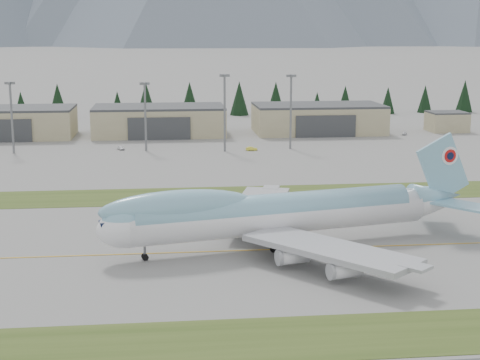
{
  "coord_description": "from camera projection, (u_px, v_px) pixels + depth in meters",
  "views": [
    {
      "loc": [
        -14.58,
        -122.62,
        37.51
      ],
      "look_at": [
        1.29,
        22.8,
        8.0
      ],
      "focal_mm": 55.0,
      "sensor_mm": 36.0,
      "label": 1
    }
  ],
  "objects": [
    {
      "name": "hangar_left",
      "position": [
        7.0,
        122.0,
        266.01
      ],
      "size": [
        48.0,
        26.6,
        10.8
      ],
      "color": "tan",
      "rests_on": "ground"
    },
    {
      "name": "service_vehicle_c",
      "position": [
        404.0,
        135.0,
        272.92
      ],
      "size": [
        3.04,
        4.34,
        1.17
      ],
      "primitive_type": "imported",
      "rotation": [
        0.0,
        0.0,
        -0.39
      ],
      "color": "silver",
      "rests_on": "ground"
    },
    {
      "name": "conifer_belt",
      "position": [
        199.0,
        100.0,
        335.63
      ],
      "size": [
        267.53,
        14.52,
        15.53
      ],
      "color": "black",
      "rests_on": "ground"
    },
    {
      "name": "boeing_747_freighter",
      "position": [
        276.0,
        213.0,
        129.37
      ],
      "size": [
        72.33,
        60.75,
        18.98
      ],
      "rotation": [
        0.0,
        0.0,
        0.22
      ],
      "color": "white",
      "rests_on": "ground"
    },
    {
      "name": "hangar_right",
      "position": [
        318.0,
        118.0,
        278.24
      ],
      "size": [
        48.0,
        26.6,
        10.8
      ],
      "color": "tan",
      "rests_on": "ground"
    },
    {
      "name": "grass_strip_far",
      "position": [
        224.0,
        195.0,
        172.31
      ],
      "size": [
        400.0,
        18.0,
        0.08
      ],
      "primitive_type": "cube",
      "color": "#374D1B",
      "rests_on": "ground"
    },
    {
      "name": "floodlight_masts",
      "position": [
        186.0,
        101.0,
        233.65
      ],
      "size": [
        206.94,
        7.97,
        24.51
      ],
      "color": "slate",
      "rests_on": "ground"
    },
    {
      "name": "grass_strip_near",
      "position": [
        283.0,
        339.0,
        91.42
      ],
      "size": [
        400.0,
        14.0,
        0.08
      ],
      "primitive_type": "cube",
      "color": "#374D1B",
      "rests_on": "ground"
    },
    {
      "name": "service_vehicle_b",
      "position": [
        251.0,
        151.0,
        236.86
      ],
      "size": [
        3.83,
        1.55,
        1.24
      ],
      "primitive_type": "imported",
      "rotation": [
        0.0,
        0.0,
        1.51
      ],
      "color": "yellow",
      "rests_on": "ground"
    },
    {
      "name": "hangar_center",
      "position": [
        159.0,
        120.0,
        271.86
      ],
      "size": [
        48.0,
        26.6,
        10.8
      ],
      "color": "tan",
      "rests_on": "ground"
    },
    {
      "name": "taxiway_line_main",
      "position": [
        247.0,
        251.0,
        128.45
      ],
      "size": [
        400.0,
        0.4,
        0.02
      ],
      "primitive_type": "cube",
      "color": "gold",
      "rests_on": "ground"
    },
    {
      "name": "ground",
      "position": [
        247.0,
        251.0,
        128.45
      ],
      "size": [
        7000.0,
        7000.0,
        0.0
      ],
      "primitive_type": "plane",
      "color": "gray",
      "rests_on": "ground"
    },
    {
      "name": "service_vehicle_a",
      "position": [
        121.0,
        150.0,
        238.19
      ],
      "size": [
        2.96,
        4.0,
        1.27
      ],
      "primitive_type": "imported",
      "rotation": [
        0.0,
        0.0,
        0.45
      ],
      "color": "white",
      "rests_on": "ground"
    },
    {
      "name": "control_shed",
      "position": [
        447.0,
        121.0,
        282.03
      ],
      "size": [
        14.0,
        12.0,
        7.6
      ],
      "color": "tan",
      "rests_on": "ground"
    }
  ]
}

